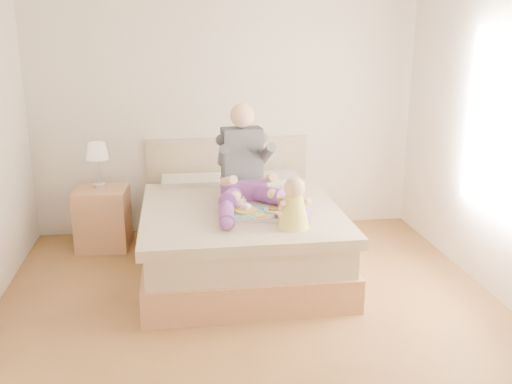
{
  "coord_description": "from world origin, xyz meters",
  "views": [
    {
      "loc": [
        -0.54,
        -3.82,
        2.13
      ],
      "look_at": [
        0.12,
        0.76,
        0.78
      ],
      "focal_mm": 40.0,
      "sensor_mm": 36.0,
      "label": 1
    }
  ],
  "objects": [
    {
      "name": "room",
      "position": [
        0.08,
        0.01,
        1.51
      ],
      "size": [
        4.02,
        4.22,
        2.71
      ],
      "color": "brown",
      "rests_on": "ground"
    },
    {
      "name": "bed",
      "position": [
        0.0,
        1.08,
        0.32
      ],
      "size": [
        1.7,
        2.18,
        1.0
      ],
      "color": "#A9744F",
      "rests_on": "ground"
    },
    {
      "name": "nightstand",
      "position": [
        -1.28,
        1.67,
        0.3
      ],
      "size": [
        0.53,
        0.48,
        0.61
      ],
      "rotation": [
        0.0,
        0.0,
        -0.08
      ],
      "color": "#A9744F",
      "rests_on": "ground"
    },
    {
      "name": "lamp",
      "position": [
        -1.29,
        1.71,
        0.95
      ],
      "size": [
        0.22,
        0.22,
        0.45
      ],
      "color": "silver",
      "rests_on": "nightstand"
    },
    {
      "name": "adult",
      "position": [
        0.08,
        1.05,
        0.87
      ],
      "size": [
        0.75,
        1.1,
        0.89
      ],
      "rotation": [
        0.0,
        0.0,
        0.1
      ],
      "color": "#763C96",
      "rests_on": "bed"
    },
    {
      "name": "tray",
      "position": [
        0.12,
        0.65,
        0.64
      ],
      "size": [
        0.56,
        0.47,
        0.14
      ],
      "rotation": [
        0.0,
        0.0,
        -0.15
      ],
      "color": "silver",
      "rests_on": "bed"
    },
    {
      "name": "baby",
      "position": [
        0.35,
        0.32,
        0.78
      ],
      "size": [
        0.27,
        0.37,
        0.41
      ],
      "rotation": [
        0.0,
        0.0,
        0.2
      ],
      "color": "#EFE34B",
      "rests_on": "bed"
    }
  ]
}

